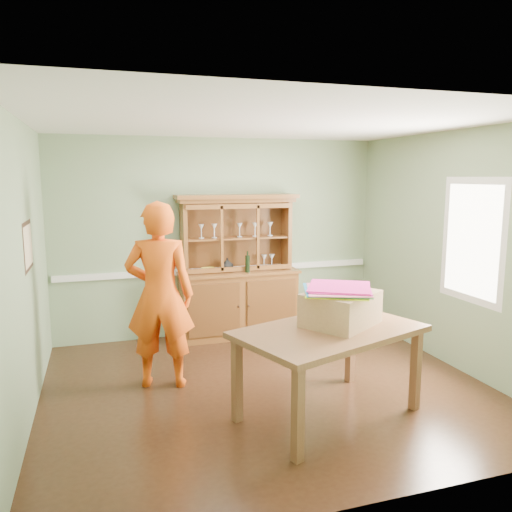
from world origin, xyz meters
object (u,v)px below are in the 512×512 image
object	(u,v)px
dining_table	(329,339)
cardboard_box	(341,308)
china_hutch	(238,287)
person	(160,295)

from	to	relation	value
dining_table	cardboard_box	xyz separation A→B (m)	(0.15, 0.08, 0.25)
china_hutch	dining_table	distance (m)	2.53
dining_table	person	size ratio (longest dim) A/B	0.97
person	dining_table	bearing A→B (deg)	155.38
china_hutch	cardboard_box	distance (m)	2.48
china_hutch	person	bearing A→B (deg)	-131.49
dining_table	person	world-z (taller)	person
china_hutch	person	size ratio (longest dim) A/B	1.00
dining_table	cardboard_box	size ratio (longest dim) A/B	2.88
china_hutch	dining_table	world-z (taller)	china_hutch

